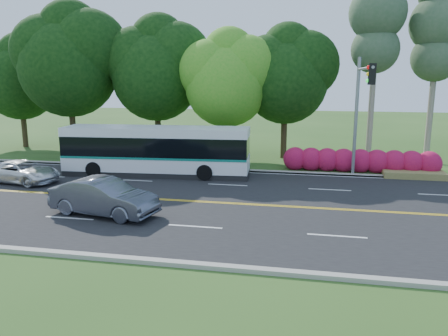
% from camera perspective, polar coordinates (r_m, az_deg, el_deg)
% --- Properties ---
extents(ground, '(120.00, 120.00, 0.00)m').
position_cam_1_polar(ground, '(20.75, 0.05, -4.63)').
color(ground, '#294E1A').
rests_on(ground, ground).
extents(road, '(60.00, 14.00, 0.02)m').
position_cam_1_polar(road, '(20.75, 0.05, -4.60)').
color(road, black).
rests_on(road, ground).
extents(curb_north, '(60.00, 0.30, 0.15)m').
position_cam_1_polar(curb_north, '(27.57, 2.90, -0.34)').
color(curb_north, '#9F9B90').
rests_on(curb_north, ground).
extents(curb_south, '(60.00, 0.30, 0.15)m').
position_cam_1_polar(curb_south, '(14.20, -5.63, -12.35)').
color(curb_south, '#9F9B90').
rests_on(curb_south, ground).
extents(grass_verge, '(60.00, 4.00, 0.10)m').
position_cam_1_polar(grass_verge, '(29.37, 3.42, 0.36)').
color(grass_verge, '#294E1A').
rests_on(grass_verge, ground).
extents(lane_markings, '(57.60, 13.82, 0.00)m').
position_cam_1_polar(lane_markings, '(20.76, -0.21, -4.55)').
color(lane_markings, gold).
rests_on(lane_markings, road).
extents(tree_row, '(44.70, 9.10, 13.84)m').
position_cam_1_polar(tree_row, '(32.92, -4.84, 13.26)').
color(tree_row, black).
rests_on(tree_row, ground).
extents(bougainvillea_hedge, '(9.50, 2.25, 1.50)m').
position_cam_1_polar(bougainvillea_hedge, '(28.36, 17.73, 0.77)').
color(bougainvillea_hedge, '#9C0D44').
rests_on(bougainvillea_hedge, ground).
extents(traffic_signal, '(0.42, 6.10, 7.00)m').
position_cam_1_polar(traffic_signal, '(25.11, 17.41, 8.54)').
color(traffic_signal, gray).
rests_on(traffic_signal, ground).
extents(transit_bus, '(11.29, 3.18, 2.92)m').
position_cam_1_polar(transit_bus, '(26.69, -8.83, 2.17)').
color(transit_bus, white).
rests_on(transit_bus, road).
extents(sedan, '(5.01, 2.57, 1.57)m').
position_cam_1_polar(sedan, '(19.49, -15.42, -3.69)').
color(sedan, '#545866').
rests_on(sedan, road).
extents(suv, '(4.67, 2.69, 1.22)m').
position_cam_1_polar(suv, '(27.11, -24.89, -0.44)').
color(suv, silver).
rests_on(suv, road).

